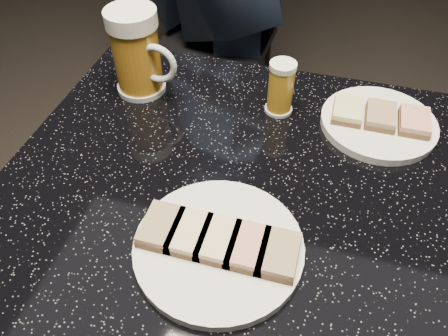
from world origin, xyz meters
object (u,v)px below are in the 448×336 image
(plate_small, at_px, (378,123))
(beer_tumbler, at_px, (281,88))
(table, at_px, (224,274))
(chair, at_px, (221,23))
(beer_mug, at_px, (137,53))
(plate_large, at_px, (219,247))

(plate_small, height_order, beer_tumbler, beer_tumbler)
(table, bearing_deg, chair, 106.32)
(table, distance_m, chair, 1.00)
(table, distance_m, beer_mug, 0.44)
(beer_mug, relative_size, chair, 0.19)
(plate_small, bearing_deg, plate_large, -121.54)
(chair, bearing_deg, plate_large, -74.11)
(table, relative_size, beer_mug, 4.75)
(beer_mug, distance_m, beer_tumbler, 0.26)
(plate_large, bearing_deg, beer_mug, 127.87)
(plate_large, relative_size, plate_small, 1.15)
(plate_large, bearing_deg, chair, 105.89)
(table, xyz_separation_m, beer_mug, (-0.22, 0.21, 0.32))
(plate_large, relative_size, beer_mug, 1.43)
(plate_large, bearing_deg, beer_tumbler, 86.20)
(table, bearing_deg, beer_mug, 136.66)
(plate_large, height_order, beer_mug, beer_mug)
(table, height_order, beer_tumbler, beer_tumbler)
(beer_tumbler, distance_m, chair, 0.87)
(beer_mug, height_order, chair, beer_mug)
(plate_small, distance_m, chair, 0.94)
(plate_small, height_order, beer_mug, beer_mug)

